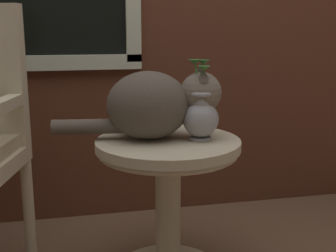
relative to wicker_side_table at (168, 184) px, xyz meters
The scene contains 3 objects.
wicker_side_table is the anchor object (origin of this frame).
cat 0.30m from the wicker_side_table, 148.52° to the left, with size 0.61×0.28×0.26m.
pewter_vase_with_ivy 0.29m from the wicker_side_table, 14.23° to the right, with size 0.13×0.13×0.28m.
Camera 1 is at (-0.27, -1.46, 0.95)m, focal length 47.83 mm.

